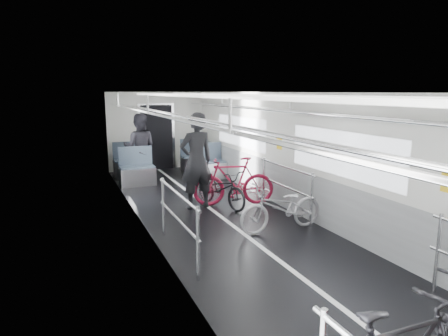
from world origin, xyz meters
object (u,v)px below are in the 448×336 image
Objects in this scene: person_standing at (196,161)px; bike_right_mid at (282,207)px; person_seated at (140,147)px; bike_right_far at (234,181)px; bike_aisle at (221,188)px.

bike_right_mid is at bearing 107.82° from person_standing.
person_standing is 3.15m from person_seated.
bike_right_far is 1.14× the size of bike_aisle.
bike_aisle is at bearing 127.10° from person_seated.
person_standing is at bearing 118.88° from person_seated.
bike_aisle is (-0.41, 1.81, -0.03)m from bike_right_mid.
bike_aisle is at bearing -78.89° from bike_right_far.
bike_right_mid reaches higher than bike_aisle.
person_standing is at bearing 151.08° from bike_aisle.
person_standing is at bearing -157.05° from bike_right_mid.
bike_right_far reaches higher than bike_right_mid.
bike_right_far is (-0.12, 1.80, 0.09)m from bike_right_mid.
bike_aisle is 0.76× the size of person_standing.
bike_right_far is 3.51m from person_seated.
bike_aisle is 3.41m from person_seated.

